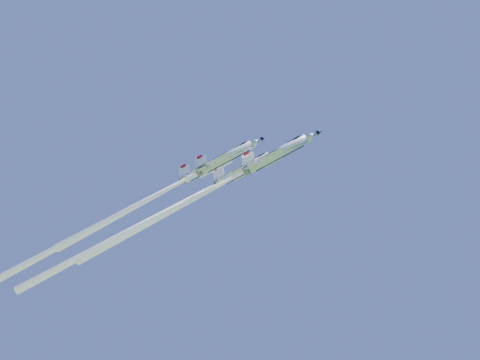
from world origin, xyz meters
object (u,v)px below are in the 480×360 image
at_px(jet_left, 156,216).
at_px(jet_right, 166,190).
at_px(jet_lead, 205,192).
at_px(jet_slot, 119,214).

distance_m(jet_left, jet_right, 11.38).
relative_size(jet_lead, jet_left, 0.90).
bearing_deg(jet_slot, jet_lead, 95.98).
bearing_deg(jet_right, jet_left, -155.04).
relative_size(jet_lead, jet_slot, 0.97).
bearing_deg(jet_lead, jet_left, -115.71).
xyz_separation_m(jet_lead, jet_slot, (-15.67, -7.92, -4.59)).
xyz_separation_m(jet_lead, jet_left, (-13.09, 1.12, -3.89)).
xyz_separation_m(jet_left, jet_right, (7.71, -7.50, 3.72)).
distance_m(jet_lead, jet_left, 13.70).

